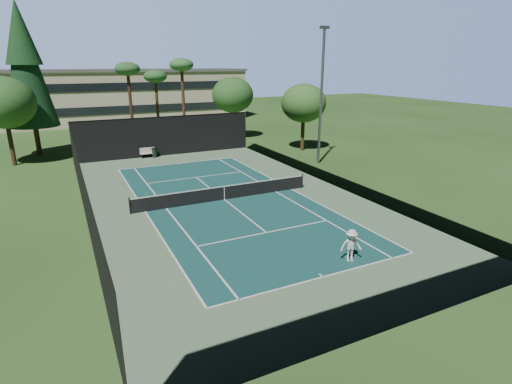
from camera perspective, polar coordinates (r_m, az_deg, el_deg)
ground at (r=28.08m, az=-4.53°, el=-1.11°), size 160.00×160.00×0.00m
apron_slab at (r=28.08m, az=-4.53°, el=-1.11°), size 18.00×32.00×0.01m
court_surface at (r=28.08m, az=-4.53°, el=-1.09°), size 10.97×23.77×0.01m
court_lines at (r=28.07m, az=-4.53°, el=-1.08°), size 11.07×23.87×0.01m
tennis_net at (r=27.91m, az=-4.55°, el=-0.03°), size 12.90×0.10×1.10m
fence at (r=27.56m, az=-4.68°, el=2.88°), size 18.04×32.05×4.03m
player at (r=19.78m, az=13.43°, el=-7.43°), size 1.20×0.93×1.63m
tennis_ball_a at (r=17.87m, az=-11.55°, el=-13.02°), size 0.07×0.07×0.07m
tennis_ball_b at (r=29.38m, az=-5.20°, el=-0.20°), size 0.07×0.07×0.07m
tennis_ball_c at (r=32.54m, az=-7.45°, el=1.52°), size 0.07×0.07×0.07m
tennis_ball_d at (r=30.42m, az=-15.34°, el=-0.15°), size 0.06×0.06×0.06m
park_bench at (r=42.09m, az=-15.23°, el=5.50°), size 1.50×0.45×1.02m
trash_bin at (r=42.05m, az=-14.29°, el=5.46°), size 0.56×0.56×0.95m
pine_tree at (r=46.82m, az=-30.24°, el=16.10°), size 4.80×4.80×15.00m
palm_a at (r=49.36m, az=-17.85°, el=15.98°), size 2.80×2.80×9.32m
palm_b at (r=52.00m, az=-14.18°, el=15.41°), size 2.80×2.80×8.42m
palm_c at (r=49.67m, az=-10.58°, el=16.99°), size 2.80×2.80×9.77m
decid_tree_a at (r=50.85m, az=-3.35°, el=13.67°), size 5.12×5.12×7.62m
decid_tree_b at (r=43.89m, az=6.83°, el=12.47°), size 4.80×4.80×7.14m
decid_tree_c at (r=43.11m, az=-32.40°, el=10.71°), size 5.44×5.44×8.09m
campus_building at (r=71.56m, az=-18.74°, el=13.01°), size 40.50×12.50×8.30m
light_pole at (r=37.70m, az=9.32°, el=13.60°), size 0.90×0.25×12.22m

